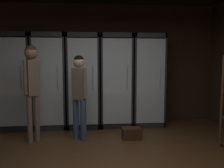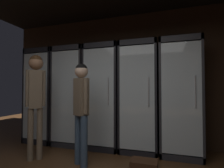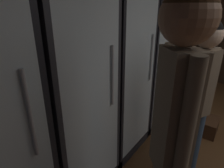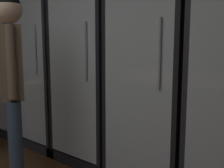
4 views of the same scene
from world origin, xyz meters
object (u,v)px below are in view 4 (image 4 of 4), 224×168
object	(u,v)px
cooler_left	(54,59)
cooler_right	(161,66)
shopper_near	(12,76)
cooler_far_left	(20,57)
cooler_center	(99,62)

from	to	relation	value
cooler_left	cooler_right	world-z (taller)	same
cooler_left	shopper_near	size ratio (longest dim) A/B	1.31
cooler_left	shopper_near	xyz separation A→B (m)	(0.68, -0.96, -0.05)
cooler_far_left	shopper_near	size ratio (longest dim) A/B	1.31
shopper_near	cooler_far_left	bearing A→B (deg)	145.54
cooler_right	shopper_near	xyz separation A→B (m)	(-0.77, -0.96, -0.05)
cooler_left	shopper_near	bearing A→B (deg)	-54.81
cooler_center	cooler_right	bearing A→B (deg)	-0.24
cooler_center	cooler_far_left	bearing A→B (deg)	-179.90
cooler_far_left	cooler_center	bearing A→B (deg)	0.10
cooler_left	cooler_center	xyz separation A→B (m)	(0.72, 0.00, 0.01)
cooler_right	shopper_near	size ratio (longest dim) A/B	1.31
cooler_left	shopper_near	world-z (taller)	cooler_left
shopper_near	cooler_left	bearing A→B (deg)	125.19
cooler_left	shopper_near	distance (m)	1.18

